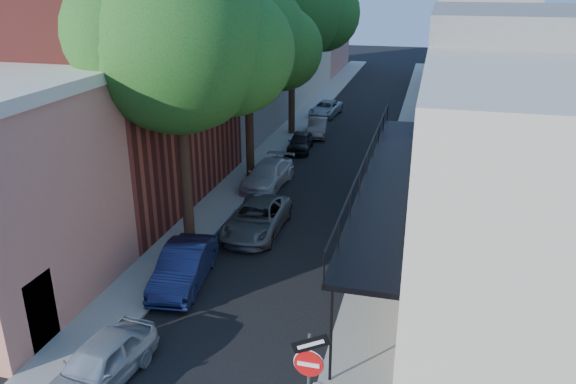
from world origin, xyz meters
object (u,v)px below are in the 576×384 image
Objects in this scene: oak_mid at (256,43)px; parked_car_b at (184,266)px; sign_post at (309,368)px; parked_car_a at (99,364)px; parked_car_e at (300,142)px; parked_car_d at (268,175)px; oak_far at (300,7)px; parked_car_g at (326,108)px; oak_near at (191,43)px; parked_car_f at (318,127)px; parked_car_c at (257,218)px.

parked_car_b is (0.82, -11.40, -6.37)m from oak_mid.
sign_post is 0.79× the size of parked_car_a.
parked_car_d is at bearing -96.71° from parked_car_e.
sign_post is at bearing -52.73° from parked_car_b.
oak_far reaches higher than sign_post.
parked_car_g is (0.82, 14.79, -6.50)m from oak_mid.
parked_car_g is at bearing 82.53° from oak_far.
parked_car_g is (0.77, 22.76, -7.32)m from oak_near.
parked_car_g is (0.75, 5.75, -7.70)m from oak_far.
parked_car_f is at bearing 95.47° from parked_car_a.
oak_mid is 9.50m from parked_car_c.
parked_car_g is (-0.09, 16.09, -0.08)m from parked_car_d.
parked_car_c is 21.53m from parked_car_g.
oak_near is at bearing -89.63° from oak_mid.
oak_mid is at bearing -106.84° from parked_car_e.
parked_car_e is at bearing 96.10° from parked_car_a.
parked_car_c is at bearing 113.37° from sign_post.
oak_far is at bearing 84.86° from parked_car_b.
sign_post is 11.58m from parked_car_c.
oak_mid is 0.86× the size of oak_far.
parked_car_b is (-5.76, 5.85, -1.35)m from sign_post.
parked_car_c is 11.97m from parked_car_e.
oak_near reaches higher than parked_car_f.
parked_car_a is 1.12× the size of parked_car_e.
sign_post is 32.60m from parked_car_g.
parked_car_d is 6.52m from parked_car_e.
parked_car_b is 1.04× the size of parked_car_g.
oak_mid reaches higher than parked_car_c.
parked_car_c is (1.95, -15.75, -7.62)m from oak_far.
oak_mid is 11.14m from parked_car_f.
parked_car_e is at bearing 92.55° from parked_car_d.
oak_far is 7.79m from parked_car_f.
parked_car_e is 3.75m from parked_car_f.
parked_car_a is (0.84, -16.79, -6.41)m from oak_mid.
parked_car_b is (0.75, -20.44, -7.57)m from oak_far.
parked_car_d reaches higher than parked_car_e.
sign_post is 0.25× the size of oak_far.
parked_car_a is (0.79, -8.82, -7.24)m from oak_near.
parked_car_f is at bearing -78.72° from parked_car_g.
parked_car_g is at bearing 86.06° from parked_car_e.
sign_post is at bearing 2.02° from parked_car_a.
parked_car_c is 1.16× the size of parked_car_g.
oak_far is (0.01, 17.01, 0.38)m from oak_near.
parked_car_c reaches higher than parked_car_d.
parked_car_g is at bearing 96.71° from parked_car_a.
sign_post is at bearing -66.97° from parked_car_c.
parked_car_f reaches higher than parked_car_g.
parked_car_b is at bearing -99.05° from parked_car_f.
parked_car_c is at bearing 68.41° from parked_car_b.
parked_car_a is 22.01m from parked_car_e.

